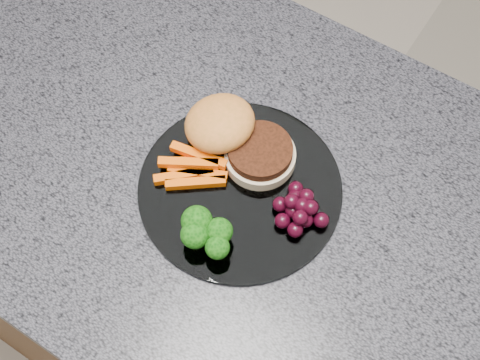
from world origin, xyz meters
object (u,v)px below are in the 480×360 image
island_cabinet (211,278)px  plate (240,188)px  grape_bunch (299,209)px  burger (234,136)px

island_cabinet → plate: size_ratio=4.62×
island_cabinet → grape_bunch: grape_bunch is taller
plate → burger: size_ratio=1.66×
island_cabinet → burger: 0.50m
island_cabinet → plate: (0.07, -0.01, 0.47)m
plate → island_cabinet: bearing=172.0°
island_cabinet → burger: burger is taller
island_cabinet → grape_bunch: size_ratio=16.44×
burger → grape_bunch: bearing=-19.8°
plate → burger: 0.07m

